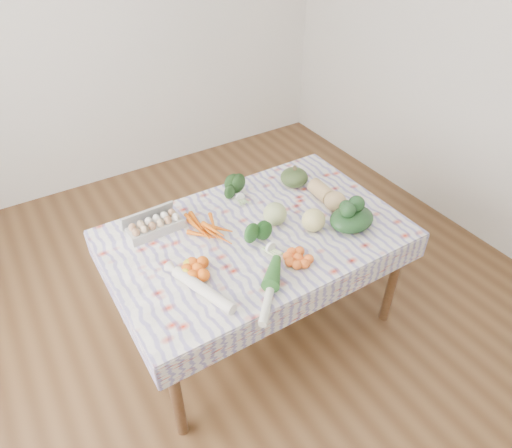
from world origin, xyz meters
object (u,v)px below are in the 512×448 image
Objects in this scene: egg_carton at (155,227)px; cabbage at (275,214)px; dining_table at (256,243)px; butternut_squash at (328,194)px; kabocha_squash at (294,177)px; grapefruit at (314,220)px.

cabbage reaches higher than egg_carton.
dining_table is 11.76× the size of cabbage.
egg_carton is at bearing 166.45° from butternut_squash.
egg_carton is (-0.48, 0.30, 0.13)m from dining_table.
cabbage is at bearing -140.71° from kabocha_squash.
grapefruit is at bearing -46.57° from cabbage.
egg_carton is 2.29× the size of cabbage.
kabocha_squash is at bearing 31.07° from dining_table.
kabocha_squash is 0.47m from grapefruit.
egg_carton reaches higher than dining_table.
dining_table is 0.54m from butternut_squash.
kabocha_squash is at bearing 67.79° from grapefruit.
grapefruit is (0.29, -0.15, 0.15)m from dining_table.
kabocha_squash is at bearing -3.28° from egg_carton.
butternut_squash is (0.39, -0.00, -0.00)m from cabbage.
butternut_squash is (0.52, 0.01, 0.15)m from dining_table.
butternut_squash is 2.11× the size of grapefruit.
cabbage reaches higher than butternut_squash.
kabocha_squash is at bearing 104.23° from butternut_squash.
egg_carton is 0.68m from cabbage.
dining_table is 11.97× the size of grapefruit.
kabocha_squash is 0.43m from cabbage.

